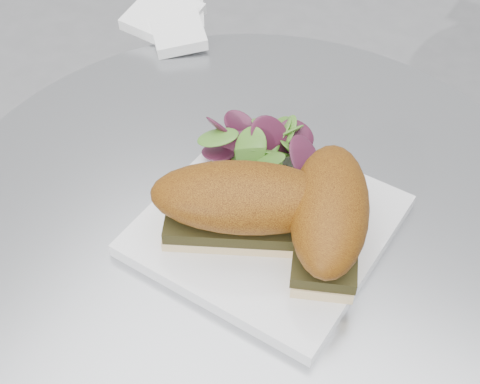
% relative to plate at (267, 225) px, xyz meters
% --- Properties ---
extents(table, '(0.70, 0.70, 0.73)m').
position_rel_plate_xyz_m(table, '(-0.03, 0.01, -0.25)').
color(table, '#A9ABB0').
rests_on(table, ground).
extents(plate, '(0.24, 0.24, 0.02)m').
position_rel_plate_xyz_m(plate, '(0.00, 0.00, 0.00)').
color(plate, white).
rests_on(plate, table).
extents(sandwich_left, '(0.20, 0.16, 0.08)m').
position_rel_plate_xyz_m(sandwich_left, '(-0.01, -0.03, 0.05)').
color(sandwich_left, beige).
rests_on(sandwich_left, plate).
extents(sandwich_right, '(0.14, 0.19, 0.08)m').
position_rel_plate_xyz_m(sandwich_right, '(0.06, 0.00, 0.05)').
color(sandwich_right, beige).
rests_on(sandwich_right, plate).
extents(salad, '(0.11, 0.11, 0.05)m').
position_rel_plate_xyz_m(salad, '(-0.04, 0.07, 0.03)').
color(salad, '#48812A').
rests_on(salad, plate).
extents(napkin, '(0.15, 0.15, 0.02)m').
position_rel_plate_xyz_m(napkin, '(-0.30, 0.25, 0.00)').
color(napkin, white).
rests_on(napkin, table).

